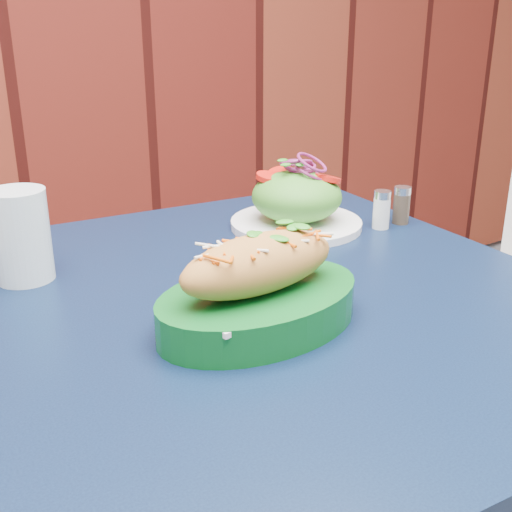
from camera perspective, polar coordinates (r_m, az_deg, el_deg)
cafe_table at (r=0.83m, az=-0.96°, el=-9.10°), size 0.87×0.87×0.75m
banh_mi_basket at (r=0.70m, az=0.26°, el=-3.01°), size 0.25×0.17×0.11m
salad_plate at (r=1.03m, az=3.62°, el=4.86°), size 0.21×0.21×0.11m
water_glass at (r=0.87m, az=-20.18°, el=1.72°), size 0.07×0.07×0.12m
salt_shaker at (r=1.04m, az=11.10°, el=4.07°), size 0.03×0.03×0.06m
pepper_shaker at (r=1.08m, az=12.81°, el=4.43°), size 0.03×0.03×0.06m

